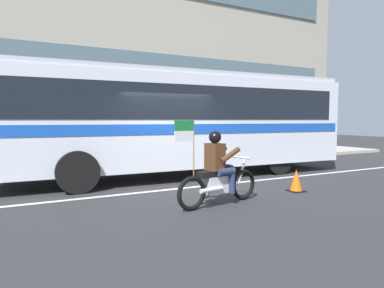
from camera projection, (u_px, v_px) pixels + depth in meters
ground_plane at (169, 185)px, 9.02m from camera, size 60.00×60.00×0.00m
sidewalk_curb at (121, 161)px, 13.55m from camera, size 28.00×3.80×0.15m
lane_center_stripe at (178, 189)px, 8.48m from camera, size 26.60×0.14×0.01m
office_building_facade at (106, 25)px, 15.14m from camera, size 28.00×0.89×12.33m
transit_bus at (182, 117)px, 10.37m from camera, size 10.85×3.02×3.22m
motorcycle_with_rider at (218, 174)px, 6.82m from camera, size 2.17×0.74×1.78m
fire_hydrant at (249, 148)px, 14.73m from camera, size 0.22×0.30×0.75m
traffic_cone at (296, 181)px, 8.16m from camera, size 0.36×0.36×0.55m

